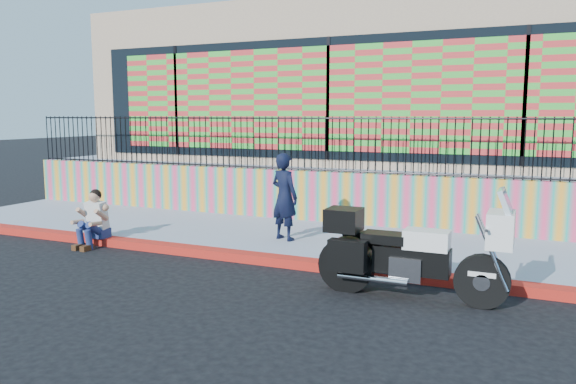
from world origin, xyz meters
The scene contains 10 objects.
ground centered at (0.00, 0.00, 0.00)m, with size 90.00×90.00×0.00m, color black.
red_curb centered at (0.00, 0.00, 0.07)m, with size 16.00×0.30×0.15m, color #A70B1C.
sidewalk centered at (0.00, 1.65, 0.07)m, with size 16.00×3.00×0.15m, color #949AB2.
mural_wall centered at (0.00, 3.25, 0.70)m, with size 16.00×0.20×1.10m, color #F84173.
metal_fence centered at (0.00, 3.25, 1.85)m, with size 15.80×0.04×1.20m, color black, non-canonical shape.
elevated_platform centered at (0.00, 8.35, 0.62)m, with size 16.00×10.00×1.25m, color #949AB2.
storefront_building centered at (0.00, 8.13, 3.25)m, with size 14.00×8.06×4.00m.
police_motorcycle centered at (2.96, -0.83, 0.66)m, with size 2.53×0.84×1.58m.
police_officer centered at (0.21, 1.20, 0.97)m, with size 0.60×0.39×1.64m, color black.
seated_man centered at (-3.12, -0.26, 0.45)m, with size 0.54×0.71×1.06m.
Camera 1 is at (4.48, -8.24, 2.48)m, focal length 35.00 mm.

